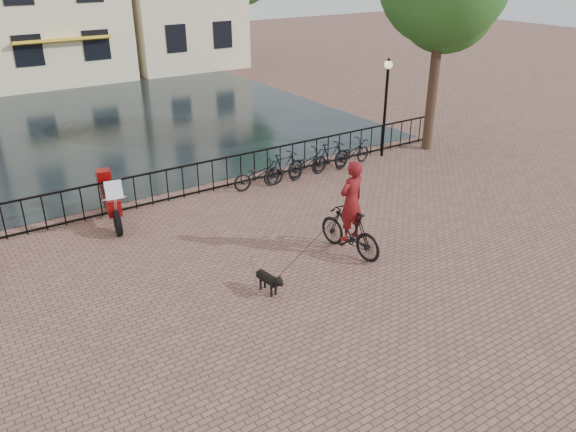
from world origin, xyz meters
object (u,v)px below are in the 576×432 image
lamp_post (386,91)px  motorcycle (110,196)px  cyclist (351,214)px  dog (268,281)px

lamp_post → motorcycle: bearing=-179.2°
cyclist → motorcycle: cyclist is taller
lamp_post → dog: 10.21m
lamp_post → cyclist: lamp_post is taller
cyclist → motorcycle: 6.60m
dog → lamp_post: bearing=25.3°
cyclist → dog: size_ratio=3.32×
lamp_post → motorcycle: size_ratio=1.49×
cyclist → lamp_post: bearing=-145.6°
cyclist → dog: (-2.63, -0.43, -0.79)m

